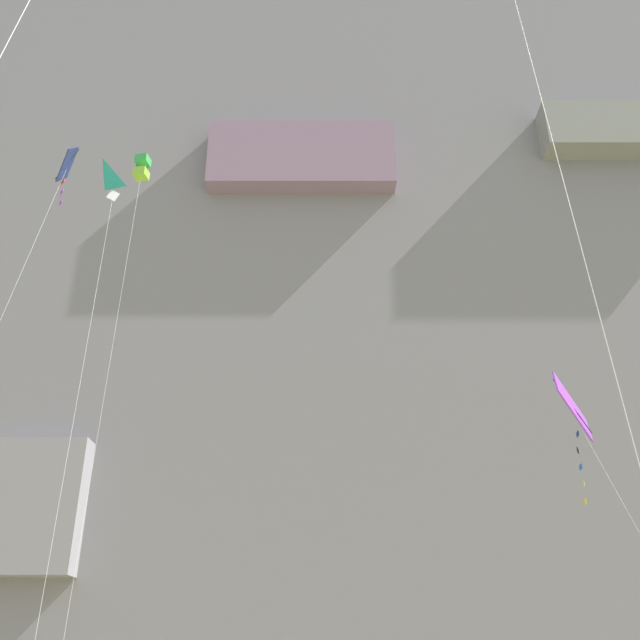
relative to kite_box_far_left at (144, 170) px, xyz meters
The scene contains 5 objects.
cliff_face 40.81m from the kite_box_far_left, 78.22° to the left, with size 180.00×34.28×76.66m.
kite_box_far_left is the anchor object (origin of this frame).
kite_diamond_mid_right 12.20m from the kite_box_far_left, 89.40° to the right, with size 3.20×2.84×20.58m.
kite_delta_low_left 4.76m from the kite_box_far_left, 86.89° to the right, with size 1.93×6.61×23.28m.
kite_diamond_high_right 25.85m from the kite_box_far_left, 23.78° to the right, with size 3.61×3.27×11.71m.
Camera 1 is at (1.73, 1.05, 2.69)m, focal length 39.55 mm.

